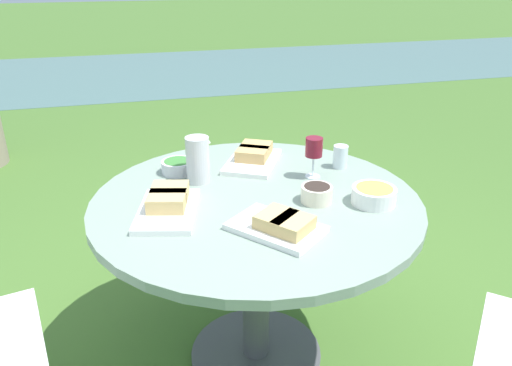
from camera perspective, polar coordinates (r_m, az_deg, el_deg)
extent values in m
plane|color=#446B2B|center=(2.26, 0.00, -18.92)|extent=(40.00, 40.00, 0.00)
cube|color=#4C706B|center=(7.76, -11.75, 12.33)|extent=(40.00, 3.32, 0.01)
cylinder|color=#4C4C51|center=(2.26, 0.00, -18.75)|extent=(0.55, 0.55, 0.02)
cylinder|color=#4C4C51|center=(2.03, 0.00, -11.41)|extent=(0.11, 0.11, 0.69)
cylinder|color=gray|center=(1.84, 0.00, -2.20)|extent=(1.21, 1.21, 0.03)
cylinder|color=silver|center=(2.13, -23.49, -16.98)|extent=(0.03, 0.03, 0.43)
cylinder|color=silver|center=(2.12, 24.29, -17.32)|extent=(0.03, 0.03, 0.43)
cylinder|color=silver|center=(1.95, -6.67, 2.65)|extent=(0.09, 0.09, 0.18)
cone|color=silver|center=(1.93, -5.56, 4.90)|extent=(0.02, 0.02, 0.02)
cylinder|color=silver|center=(2.02, 6.48, 0.73)|extent=(0.06, 0.06, 0.01)
cylinder|color=silver|center=(2.00, 6.54, 1.94)|extent=(0.01, 0.01, 0.09)
cylinder|color=maroon|center=(1.97, 6.65, 4.11)|extent=(0.07, 0.07, 0.08)
cube|color=white|center=(1.62, 2.21, -5.16)|extent=(0.33, 0.35, 0.02)
cube|color=tan|center=(1.57, 4.23, -4.83)|extent=(0.16, 0.16, 0.04)
cube|color=tan|center=(1.60, 2.23, -4.18)|extent=(0.16, 0.16, 0.04)
cube|color=white|center=(2.14, -0.43, 2.46)|extent=(0.32, 0.37, 0.02)
cube|color=tan|center=(2.19, 0.01, 3.94)|extent=(0.16, 0.16, 0.05)
cube|color=tan|center=(2.12, -0.43, 3.30)|extent=(0.16, 0.16, 0.05)
cube|color=white|center=(1.75, -10.08, -3.14)|extent=(0.27, 0.35, 0.02)
cube|color=tan|center=(1.80, -9.82, -1.09)|extent=(0.15, 0.14, 0.05)
cube|color=tan|center=(1.73, -10.16, -2.10)|extent=(0.15, 0.14, 0.05)
cylinder|color=white|center=(1.83, 13.32, -1.41)|extent=(0.16, 0.16, 0.06)
cylinder|color=#E0C147|center=(1.83, 13.37, -0.90)|extent=(0.13, 0.13, 0.03)
cylinder|color=silver|center=(2.07, -8.92, 1.85)|extent=(0.13, 0.13, 0.05)
cylinder|color=#387533|center=(2.06, -8.95, 2.24)|extent=(0.11, 0.11, 0.02)
cylinder|color=beige|center=(1.81, 6.95, -1.26)|extent=(0.11, 0.11, 0.06)
cylinder|color=#2D231E|center=(1.80, 6.98, -0.74)|extent=(0.09, 0.09, 0.03)
cylinder|color=silver|center=(2.12, 9.62, 2.99)|extent=(0.06, 0.06, 0.10)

